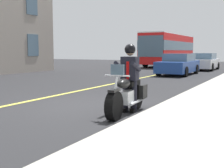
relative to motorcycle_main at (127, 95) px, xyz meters
name	(u,v)px	position (x,y,z in m)	size (l,w,h in m)	color
ground_plane	(85,106)	(-0.31, -1.46, -0.45)	(80.00, 80.00, 0.00)	#28282B
lane_center_stripe	(32,100)	(-0.31, -3.46, -0.45)	(60.00, 0.16, 0.01)	#E5DB4C
motorcycle_main	(127,95)	(0.00, 0.00, 0.00)	(2.22, 0.72, 1.26)	black
rider_main	(130,72)	(-0.19, -0.02, 0.58)	(0.66, 0.59, 1.74)	black
bus_near	(169,48)	(-23.77, -6.38, 1.42)	(11.05, 2.70, 3.30)	red
car_silver	(179,64)	(-12.68, -2.23, 0.24)	(4.60, 1.92, 1.40)	navy
car_dark	(204,62)	(-18.59, -1.72, 0.24)	(4.60, 1.92, 1.40)	silver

